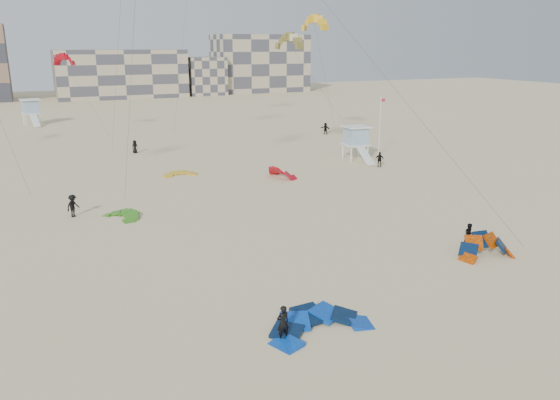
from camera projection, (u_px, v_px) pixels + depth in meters
name	position (u px, v px, depth m)	size (l,w,h in m)	color
ground	(345.00, 340.00, 25.18)	(320.00, 320.00, 0.00)	beige
kite_ground_blue	(319.00, 329.00, 26.18)	(4.80, 4.96, 1.04)	blue
kite_ground_orange	(485.00, 257.00, 35.05)	(3.74, 2.94, 2.39)	#FF5600
kite_ground_green	(122.00, 217.00, 43.12)	(3.12, 3.25, 0.79)	#308716
kite_ground_red_far	(282.00, 177.00, 56.18)	(3.46, 3.05, 1.96)	red
kite_ground_yellow	(180.00, 175.00, 57.12)	(3.13, 3.28, 0.49)	gold
kitesurfer_main	(283.00, 323.00, 25.01)	(0.63, 0.41, 1.72)	black
kitesurfer_b	(469.00, 236.00, 36.47)	(0.82, 0.64, 1.69)	black
kitesurfer_c	(73.00, 206.00, 43.04)	(1.17, 0.67, 1.81)	black
kitesurfer_d	(380.00, 160.00, 60.68)	(1.00, 0.42, 1.71)	black
kitesurfer_e	(135.00, 147.00, 68.59)	(0.80, 0.52, 1.64)	black
kitesurfer_f	(325.00, 128.00, 83.10)	(1.62, 0.52, 1.75)	black
kite_fly_olive	(289.00, 43.00, 60.36)	(8.30, 10.63, 13.57)	olive
kite_fly_yellow	(314.00, 24.00, 70.54)	(8.39, 6.52, 15.87)	gold
kite_fly_red	(64.00, 61.00, 77.11)	(6.63, 11.85, 11.22)	red
lifeguard_tower_near	(356.00, 143.00, 64.28)	(3.03, 5.58, 4.01)	white
lifeguard_tower_far	(31.00, 112.00, 92.60)	(3.49, 6.16, 4.33)	white
flagpole	(380.00, 126.00, 65.17)	(0.59, 0.09, 7.32)	white
condo_mid	(120.00, 74.00, 141.41)	(32.00, 16.00, 12.00)	tan
condo_east	(260.00, 63.00, 158.48)	(26.00, 14.00, 16.00)	tan
condo_fill_right	(204.00, 76.00, 148.66)	(10.00, 10.00, 10.00)	tan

